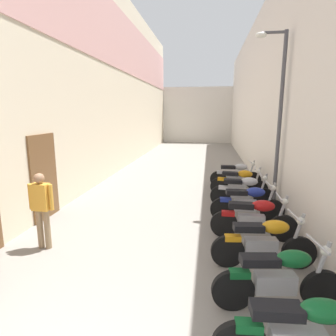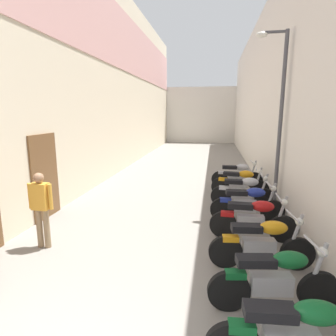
% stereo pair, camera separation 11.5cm
% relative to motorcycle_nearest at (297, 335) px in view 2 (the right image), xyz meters
% --- Properties ---
extents(ground_plane, '(40.77, 40.77, 0.00)m').
position_rel_motorcycle_nearest_xyz_m(ground_plane, '(-2.14, 8.59, -0.50)').
color(ground_plane, gray).
extents(building_left, '(0.45, 24.77, 8.38)m').
position_rel_motorcycle_nearest_xyz_m(building_left, '(-5.41, 10.55, 3.73)').
color(building_left, beige).
rests_on(building_left, ground).
extents(building_right, '(0.45, 24.77, 6.91)m').
position_rel_motorcycle_nearest_xyz_m(building_right, '(1.14, 10.59, 2.95)').
color(building_right, beige).
rests_on(building_right, ground).
extents(building_far_end, '(9.16, 2.00, 4.96)m').
position_rel_motorcycle_nearest_xyz_m(building_far_end, '(-2.14, 23.97, 1.98)').
color(building_far_end, beige).
rests_on(building_far_end, ground).
extents(motorcycle_nearest, '(1.85, 0.58, 1.04)m').
position_rel_motorcycle_nearest_xyz_m(motorcycle_nearest, '(0.00, 0.00, 0.00)').
color(motorcycle_nearest, black).
rests_on(motorcycle_nearest, ground).
extents(motorcycle_second, '(1.84, 0.58, 1.04)m').
position_rel_motorcycle_nearest_xyz_m(motorcycle_second, '(-0.00, 1.01, 0.00)').
color(motorcycle_second, black).
rests_on(motorcycle_second, ground).
extents(motorcycle_third, '(1.85, 0.58, 1.04)m').
position_rel_motorcycle_nearest_xyz_m(motorcycle_third, '(-0.00, 2.10, 0.00)').
color(motorcycle_third, black).
rests_on(motorcycle_third, ground).
extents(motorcycle_fourth, '(1.85, 0.58, 1.04)m').
position_rel_motorcycle_nearest_xyz_m(motorcycle_fourth, '(0.00, 3.26, 0.00)').
color(motorcycle_fourth, black).
rests_on(motorcycle_fourth, ground).
extents(motorcycle_fifth, '(1.85, 0.58, 1.04)m').
position_rel_motorcycle_nearest_xyz_m(motorcycle_fifth, '(0.00, 4.30, 0.00)').
color(motorcycle_fifth, black).
rests_on(motorcycle_fifth, ground).
extents(motorcycle_sixth, '(1.85, 0.58, 1.04)m').
position_rel_motorcycle_nearest_xyz_m(motorcycle_sixth, '(0.00, 5.41, 0.00)').
color(motorcycle_sixth, black).
rests_on(motorcycle_sixth, ground).
extents(motorcycle_seventh, '(1.84, 0.58, 1.04)m').
position_rel_motorcycle_nearest_xyz_m(motorcycle_seventh, '(-0.00, 6.44, 0.00)').
color(motorcycle_seventh, black).
rests_on(motorcycle_seventh, ground).
extents(motorcycle_eighth, '(1.85, 0.58, 1.04)m').
position_rel_motorcycle_nearest_xyz_m(motorcycle_eighth, '(0.00, 7.61, 0.00)').
color(motorcycle_eighth, black).
rests_on(motorcycle_eighth, ground).
extents(pedestrian_mid_alley, '(0.52, 0.21, 1.57)m').
position_rel_motorcycle_nearest_xyz_m(pedestrian_mid_alley, '(-4.29, 2.23, 0.42)').
color(pedestrian_mid_alley, '#8C7251').
rests_on(pedestrian_mid_alley, ground).
extents(street_lamp, '(0.79, 0.18, 4.72)m').
position_rel_motorcycle_nearest_xyz_m(street_lamp, '(0.70, 5.03, 2.26)').
color(street_lamp, '#47474C').
rests_on(street_lamp, ground).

